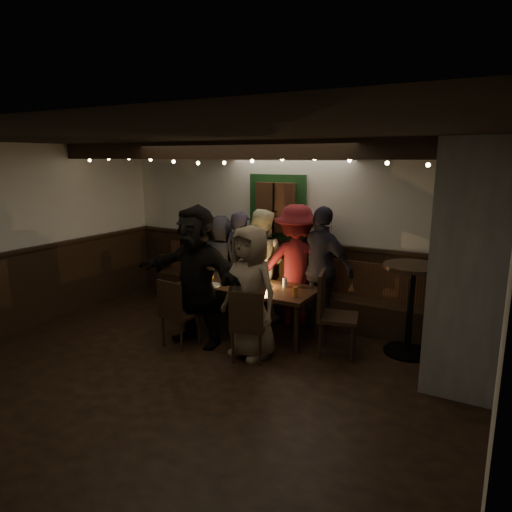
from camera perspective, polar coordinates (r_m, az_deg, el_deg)
The scene contains 13 objects.
room at distance 5.74m, azimuth 9.27°, elevation -1.31°, with size 6.02×5.01×2.62m.
dining_table at distance 6.32m, azimuth -0.92°, elevation -4.15°, with size 1.90×0.81×0.82m.
chair_near_left at distance 5.94m, azimuth -10.02°, elevation -6.62°, with size 0.44×0.44×0.89m.
chair_near_right at distance 5.43m, azimuth -1.05°, elevation -8.23°, with size 0.51×0.51×0.89m.
chair_end at distance 5.71m, azimuth 9.25°, elevation -6.50°, with size 0.57×0.57×1.04m.
high_top at distance 5.91m, azimuth 18.81°, elevation -5.00°, with size 0.71×0.71×1.14m.
person_a at distance 7.31m, azimuth -4.55°, elevation -0.82°, with size 0.74×0.48×1.51m, color #23232C.
person_b at distance 7.05m, azimuth -1.92°, elevation -0.89°, with size 0.59×0.38×1.61m, color #2B2839.
person_c at distance 6.88m, azimuth 0.56°, elevation -0.98°, with size 0.81×0.63×1.66m, color beige.
person_d at distance 6.61m, azimuth 5.01°, elevation -1.16°, with size 1.13×0.65×1.76m, color maroon.
person_e at distance 6.47m, azimuth 8.25°, elevation -1.55°, with size 1.03×0.43×1.75m, color #25232E.
person_f at distance 5.94m, azimuth -7.47°, elevation -2.39°, with size 1.70×0.54×1.83m, color black.
person_g at distance 5.50m, azimuth -0.71°, elevation -4.54°, with size 0.80×0.52×1.63m, color #76634F.
Camera 1 is at (2.98, -3.83, 2.40)m, focal length 32.00 mm.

